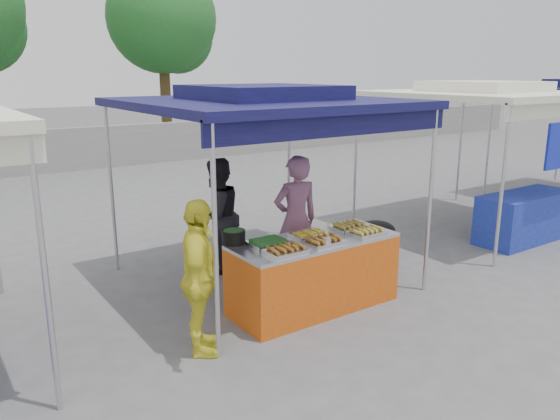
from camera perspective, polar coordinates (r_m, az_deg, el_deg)
ground_plane at (r=6.72m, az=2.96°, el=-9.77°), size 80.00×80.00×0.00m
back_wall at (r=16.42m, az=-21.29°, el=5.89°), size 40.00×0.25×1.20m
main_canopy at (r=6.93m, az=-1.78°, el=11.26°), size 3.20×3.20×2.57m
neighbor_stall_right at (r=9.95m, az=22.07°, el=6.72°), size 3.20×3.20×2.57m
tree_2 at (r=19.92m, az=-11.89°, el=18.55°), size 3.69×3.66×6.29m
vendor_table at (r=6.48m, az=3.55°, el=-6.63°), size 2.00×0.80×0.85m
food_tray_fl at (r=5.82m, az=0.59°, el=-4.28°), size 0.42×0.30×0.07m
food_tray_fm at (r=6.13m, az=4.59°, el=-3.33°), size 0.42×0.30×0.07m
food_tray_fr at (r=6.54m, az=9.04°, el=-2.35°), size 0.42×0.30×0.07m
food_tray_bl at (r=6.09m, az=-1.26°, el=-3.43°), size 0.42×0.30×0.07m
food_tray_bm at (r=6.40m, az=3.04°, el=-2.54°), size 0.42×0.30×0.07m
food_tray_br at (r=6.74m, az=7.16°, el=-1.76°), size 0.42×0.30×0.07m
cooking_pot at (r=6.17m, az=-4.88°, el=-2.82°), size 0.27×0.27×0.16m
skewer_cup at (r=6.05m, az=4.96°, el=-3.42°), size 0.08×0.08×0.10m
wok_burner at (r=7.38m, az=9.99°, el=-3.65°), size 0.49×0.49×0.83m
crate_left at (r=6.85m, az=-2.40°, el=-7.97°), size 0.48×0.33×0.29m
crate_right at (r=7.33m, az=1.36°, el=-6.40°), size 0.49×0.34×0.29m
crate_stacked at (r=7.23m, az=1.38°, el=-4.28°), size 0.47×0.33×0.28m
vendor_woman at (r=7.09m, az=1.66°, el=-1.10°), size 0.68×0.50×1.71m
helper_man at (r=7.57m, az=-6.58°, el=-0.61°), size 0.92×0.81×1.60m
customer_person at (r=5.39m, az=-8.43°, el=-7.09°), size 0.80×0.99×1.58m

